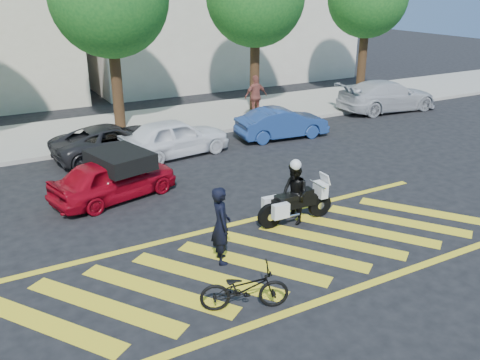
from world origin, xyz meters
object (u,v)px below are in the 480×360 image
bicycle (244,288)px  parked_right (282,123)px  officer_bike (221,225)px  police_motorcycle (294,204)px  red_convertible (114,178)px  parked_mid_right (174,137)px  parked_far_right (387,96)px  officer_moto (294,194)px  parked_mid_left (114,141)px

bicycle → parked_right: 11.45m
officer_bike → police_motorcycle: bearing=-57.4°
red_convertible → parked_mid_right: bearing=-61.7°
parked_mid_right → officer_bike: bearing=158.8°
officer_bike → police_motorcycle: 2.70m
police_motorcycle → parked_far_right: 13.42m
officer_moto → red_convertible: size_ratio=0.44×
police_motorcycle → parked_mid_left: parked_mid_left is taller
parked_mid_left → parked_far_right: size_ratio=0.85×
police_motorcycle → parked_mid_right: (-0.65, 6.54, 0.16)m
bicycle → parked_mid_left: parked_mid_left is taller
officer_bike → parked_mid_left: size_ratio=0.42×
police_motorcycle → parked_right: 7.61m
officer_bike → parked_mid_right: size_ratio=0.45×
officer_bike → red_convertible: size_ratio=0.49×
police_motorcycle → parked_mid_right: 6.57m
bicycle → red_convertible: red_convertible is taller
parked_mid_right → parked_far_right: parked_far_right is taller
officer_moto → parked_mid_right: size_ratio=0.40×
parked_mid_right → parked_far_right: (11.47, 1.40, 0.05)m
bicycle → police_motorcycle: 3.96m
parked_far_right → parked_mid_left: bearing=97.5°
red_convertible → parked_mid_left: (1.02, 3.63, -0.03)m
parked_mid_left → parked_mid_right: (1.95, -0.85, 0.09)m
parked_mid_left → officer_bike: bearing=173.9°
bicycle → parked_mid_right: (2.31, 9.17, 0.23)m
bicycle → parked_mid_left: (0.36, 10.02, 0.14)m
officer_bike → parked_far_right: size_ratio=0.36×
parked_right → red_convertible: bearing=116.2°
officer_bike → red_convertible: bearing=27.4°
officer_bike → officer_moto: 2.66m
officer_bike → parked_right: (6.44, 7.38, -0.28)m
red_convertible → parked_mid_right: 4.07m
officer_bike → parked_far_right: officer_bike is taller
police_motorcycle → officer_moto: size_ratio=1.37×
parked_mid_left → parked_right: 6.56m
parked_mid_right → parked_right: bearing=-96.9°
officer_bike → officer_moto: (2.52, 0.84, -0.09)m
police_motorcycle → parked_mid_left: size_ratio=0.51×
parked_right → police_motorcycle: bearing=155.1°
officer_moto → parked_mid_left: 7.83m
officer_bike → officer_moto: officer_bike is taller
police_motorcycle → red_convertible: bearing=135.7°
parked_mid_right → parked_far_right: size_ratio=0.80×
parked_mid_right → parked_far_right: bearing=-89.9°
parked_mid_right → bicycle: bearing=159.0°
parked_right → parked_far_right: (6.92, 1.40, 0.12)m
parked_right → parked_far_right: parked_far_right is taller
officer_bike → parked_mid_left: officer_bike is taller
parked_mid_left → parked_mid_right: size_ratio=1.07×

